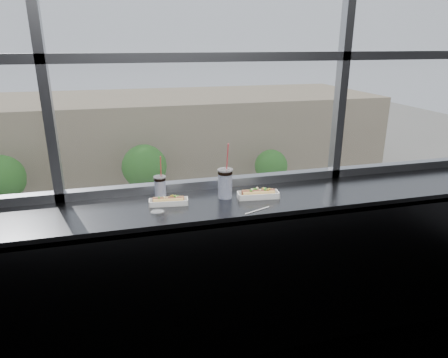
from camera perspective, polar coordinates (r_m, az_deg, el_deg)
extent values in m
plane|color=black|center=(3.12, -2.12, -10.71)|extent=(6.00, 0.00, 6.00)
plane|color=silver|center=(2.73, -2.71, 23.32)|extent=(6.00, 0.00, 6.00)
cube|color=#4E4F51|center=(2.64, -0.95, -3.77)|extent=(6.00, 0.55, 0.06)
cube|color=#4E4F51|center=(2.68, 0.47, -16.16)|extent=(6.00, 0.04, 1.04)
cube|color=white|center=(2.60, -7.91, -3.57)|extent=(0.26, 0.11, 0.01)
cube|color=white|center=(2.60, -7.92, -3.23)|extent=(0.26, 0.11, 0.03)
cylinder|color=tan|center=(2.59, -7.93, -3.08)|extent=(0.20, 0.07, 0.04)
cylinder|color=brown|center=(2.59, -7.94, -2.85)|extent=(0.20, 0.05, 0.03)
cube|color=white|center=(2.70, 4.89, -2.63)|extent=(0.29, 0.12, 0.01)
cube|color=white|center=(2.69, 4.90, -2.26)|extent=(0.29, 0.12, 0.04)
cylinder|color=tan|center=(2.69, 4.91, -2.10)|extent=(0.22, 0.07, 0.05)
cylinder|color=brown|center=(2.68, 4.91, -1.84)|extent=(0.23, 0.06, 0.03)
cylinder|color=white|center=(2.67, -9.10, -1.32)|extent=(0.07, 0.07, 0.15)
cylinder|color=black|center=(2.65, -9.17, 0.03)|extent=(0.08, 0.08, 0.02)
cylinder|color=silver|center=(2.65, -9.19, 0.29)|extent=(0.08, 0.08, 0.01)
cylinder|color=#E93E46|center=(2.62, -9.02, 1.67)|extent=(0.01, 0.04, 0.16)
cylinder|color=white|center=(2.66, 0.16, -0.72)|extent=(0.09, 0.09, 0.19)
cylinder|color=black|center=(2.64, 0.16, 0.99)|extent=(0.10, 0.10, 0.02)
cylinder|color=silver|center=(2.63, 0.16, 1.31)|extent=(0.10, 0.10, 0.01)
cylinder|color=#E93E46|center=(2.60, 0.49, 3.06)|extent=(0.01, 0.05, 0.20)
cylinder|color=white|center=(2.49, 4.77, -4.49)|extent=(0.18, 0.08, 0.01)
ellipsoid|color=silver|center=(2.48, -9.51, -4.60)|extent=(0.09, 0.07, 0.02)
plane|color=gray|center=(47.97, -13.47, 2.64)|extent=(120.00, 120.00, 0.00)
cube|color=black|center=(26.15, -11.69, -11.39)|extent=(80.00, 10.00, 0.06)
cube|color=gray|center=(33.32, -12.57, -4.57)|extent=(80.00, 6.00, 0.04)
cube|color=tan|center=(41.65, -13.63, 5.87)|extent=(50.00, 14.00, 8.00)
imported|color=#BBBBBB|center=(23.10, 3.46, -12.59)|extent=(2.65, 5.76, 1.88)
imported|color=#A50500|center=(22.23, -13.32, -14.57)|extent=(2.79, 5.73, 1.85)
imported|color=#B9BAAC|center=(32.13, 11.24, -3.07)|extent=(3.65, 7.20, 2.31)
imported|color=maroon|center=(29.25, -11.26, -5.63)|extent=(3.12, 6.33, 2.04)
imported|color=navy|center=(27.65, 24.37, -8.41)|extent=(2.97, 6.64, 2.18)
imported|color=#66605B|center=(33.53, -17.62, -3.09)|extent=(0.84, 0.63, 1.89)
imported|color=#66605B|center=(32.29, -4.32, -2.73)|extent=(0.99, 0.74, 2.23)
imported|color=#66605B|center=(34.73, -0.18, -1.21)|extent=(0.70, 0.93, 2.09)
imported|color=#66605B|center=(32.47, -21.74, -4.07)|extent=(0.72, 0.95, 2.15)
cylinder|color=#47382B|center=(33.98, -28.62, -3.74)|extent=(0.26, 0.26, 2.60)
sphere|color=#358A25|center=(33.23, -29.26, 0.06)|extent=(3.46, 3.46, 3.46)
cylinder|color=#47382B|center=(32.86, -11.02, -2.33)|extent=(0.27, 0.27, 2.65)
sphere|color=#358A25|center=(32.07, -11.29, 1.72)|extent=(3.54, 3.54, 3.54)
cylinder|color=#47382B|center=(35.12, 6.61, -1.15)|extent=(0.21, 0.21, 2.12)
sphere|color=#358A25|center=(34.50, 6.74, 1.87)|extent=(2.82, 2.82, 2.82)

